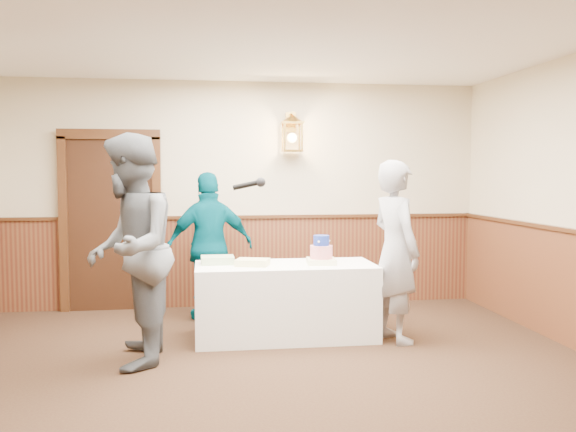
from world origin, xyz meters
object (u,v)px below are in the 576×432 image
Objects in this scene: tiered_cake at (321,253)px; interviewer at (130,250)px; assistant_p at (210,246)px; baker at (396,251)px; sheet_cake_green at (218,260)px; display_table at (285,301)px; sheet_cake_yellow at (252,262)px.

interviewer is (-1.81, -0.65, 0.14)m from tiered_cake.
interviewer is 1.72m from assistant_p.
tiered_cake is 0.17× the size of baker.
sheet_cake_green is at bearing 83.56° from assistant_p.
sheet_cake_yellow is at bearing -171.01° from display_table.
baker is 2.13m from assistant_p.
assistant_p is (-1.10, 0.91, -0.02)m from tiered_cake.
assistant_p is at bearing 130.61° from display_table.
assistant_p reaches higher than sheet_cake_green.
interviewer is at bearing 84.93° from baker.
assistant_p is (-0.41, 0.92, 0.06)m from sheet_cake_yellow.
sheet_cake_green is (-0.34, 0.17, 0.01)m from sheet_cake_yellow.
interviewer is (-1.45, -0.69, 0.63)m from display_table.
baker reaches higher than sheet_cake_yellow.
assistant_p is at bearing 113.90° from sheet_cake_yellow.
sheet_cake_yellow is 1.01m from assistant_p.
baker reaches higher than assistant_p.
interviewer reaches higher than display_table.
tiered_cake is 0.18× the size of assistant_p.
sheet_cake_yellow is 0.38m from sheet_cake_green.
assistant_p reaches higher than sheet_cake_yellow.
display_table is 0.61m from tiered_cake.
sheet_cake_green is (-0.68, 0.12, 0.41)m from display_table.
interviewer is 1.12× the size of baker.
display_table is at bearing 173.26° from tiered_cake.
display_table is at bearing 119.08° from assistant_p.
tiered_cake is 0.96× the size of sheet_cake_yellow.
assistant_p is (-0.07, 0.75, 0.05)m from sheet_cake_green.
sheet_cake_yellow is at bearing -179.15° from tiered_cake.
sheet_cake_yellow is (-0.70, -0.01, -0.08)m from tiered_cake.
baker is 1.07× the size of assistant_p.
sheet_cake_green reaches higher than sheet_cake_yellow.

